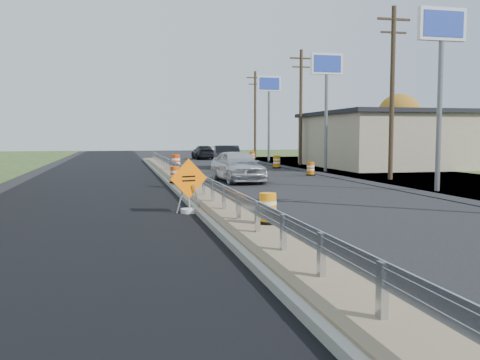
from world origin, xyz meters
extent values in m
plane|color=black|center=(0.00, 0.00, 0.00)|extent=(140.00, 140.00, 0.00)
cube|color=black|center=(-4.40, 10.00, 0.01)|extent=(7.20, 120.00, 0.01)
cube|color=gray|center=(0.00, 8.00, 0.09)|extent=(1.60, 55.00, 0.18)
cube|color=brown|center=(0.00, 8.00, 0.20)|extent=(1.25, 55.00, 0.05)
cube|color=silver|center=(0.00, -12.00, 0.58)|extent=(0.10, 0.15, 0.70)
cube|color=silver|center=(0.00, -10.00, 0.58)|extent=(0.10, 0.15, 0.70)
cube|color=silver|center=(0.00, -8.00, 0.58)|extent=(0.10, 0.15, 0.70)
cube|color=silver|center=(0.00, -6.00, 0.58)|extent=(0.10, 0.15, 0.70)
cube|color=silver|center=(0.00, -4.00, 0.58)|extent=(0.10, 0.15, 0.70)
cube|color=silver|center=(0.00, -2.00, 0.58)|extent=(0.10, 0.15, 0.70)
cube|color=silver|center=(0.00, 0.00, 0.58)|extent=(0.10, 0.15, 0.70)
cube|color=silver|center=(0.00, 2.00, 0.58)|extent=(0.10, 0.15, 0.70)
cube|color=silver|center=(0.00, 4.00, 0.58)|extent=(0.10, 0.15, 0.70)
cube|color=silver|center=(0.00, 6.00, 0.58)|extent=(0.10, 0.15, 0.70)
cube|color=silver|center=(0.00, 8.00, 0.58)|extent=(0.10, 0.15, 0.70)
cube|color=silver|center=(0.00, 10.00, 0.58)|extent=(0.10, 0.15, 0.70)
cube|color=silver|center=(0.00, 12.00, 0.58)|extent=(0.10, 0.15, 0.70)
cube|color=silver|center=(0.00, 14.00, 0.58)|extent=(0.10, 0.15, 0.70)
cube|color=silver|center=(0.00, 16.00, 0.58)|extent=(0.10, 0.15, 0.70)
cube|color=silver|center=(0.00, 18.00, 0.58)|extent=(0.10, 0.15, 0.70)
cube|color=silver|center=(0.00, 20.00, 0.58)|extent=(0.10, 0.15, 0.70)
cube|color=silver|center=(0.00, 22.00, 0.58)|extent=(0.10, 0.15, 0.70)
cube|color=silver|center=(0.00, 24.00, 0.58)|extent=(0.10, 0.15, 0.70)
cube|color=silver|center=(0.00, 26.00, 0.58)|extent=(0.10, 0.15, 0.70)
cube|color=silver|center=(0.00, 28.00, 0.58)|extent=(0.10, 0.15, 0.70)
cube|color=silver|center=(0.00, 30.00, 0.58)|extent=(0.10, 0.15, 0.70)
cube|color=silver|center=(0.00, 32.00, 0.58)|extent=(0.10, 0.15, 0.70)
cube|color=silver|center=(0.00, 9.00, 0.78)|extent=(0.04, 46.00, 0.34)
cube|color=silver|center=(0.00, 9.00, 0.70)|extent=(0.06, 46.00, 0.03)
cube|color=silver|center=(0.00, 9.00, 0.86)|extent=(0.06, 46.00, 0.03)
cube|color=tan|center=(21.00, 20.00, 2.00)|extent=(18.00, 12.00, 4.00)
cube|color=black|center=(21.00, 20.00, 4.12)|extent=(18.50, 12.50, 0.30)
cube|color=black|center=(12.05, 20.00, 1.60)|extent=(0.08, 7.20, 2.20)
cylinder|color=slate|center=(10.50, 3.00, 3.40)|extent=(0.22, 0.22, 6.80)
cube|color=white|center=(10.50, 3.00, 7.20)|extent=(2.20, 0.25, 1.40)
cube|color=#263FB2|center=(10.50, 3.00, 7.20)|extent=(1.90, 0.30, 1.10)
cylinder|color=slate|center=(10.50, 16.00, 3.40)|extent=(0.22, 0.22, 6.80)
cube|color=white|center=(10.50, 16.00, 7.20)|extent=(2.20, 0.25, 1.40)
cube|color=#263FB2|center=(10.50, 16.00, 7.20)|extent=(1.90, 0.30, 1.10)
cylinder|color=slate|center=(10.50, 30.00, 3.40)|extent=(0.22, 0.22, 6.80)
cube|color=white|center=(10.50, 30.00, 7.20)|extent=(2.20, 0.25, 1.40)
cube|color=#263FB2|center=(10.50, 30.00, 7.20)|extent=(1.90, 0.30, 1.10)
cylinder|color=#473523|center=(11.50, 9.00, 4.70)|extent=(0.26, 0.26, 9.40)
cube|color=#473523|center=(11.50, 9.00, 8.70)|extent=(1.90, 0.12, 0.12)
cube|color=#473523|center=(11.50, 9.00, 8.00)|extent=(1.50, 0.10, 0.10)
cylinder|color=#473523|center=(11.50, 24.00, 4.70)|extent=(0.26, 0.26, 9.40)
cube|color=#473523|center=(11.50, 24.00, 8.70)|extent=(1.90, 0.12, 0.12)
cube|color=#473523|center=(11.50, 24.00, 8.00)|extent=(1.50, 0.10, 0.10)
cylinder|color=#473523|center=(11.50, 39.00, 4.70)|extent=(0.26, 0.26, 9.40)
cube|color=#473523|center=(11.50, 39.00, 8.70)|extent=(1.90, 0.12, 0.12)
cube|color=#473523|center=(11.50, 39.00, 8.00)|extent=(1.50, 0.10, 0.10)
cylinder|color=#473523|center=(26.00, 34.00, 1.54)|extent=(0.36, 0.36, 3.08)
sphere|color=#9E6A21|center=(26.00, 34.00, 4.55)|extent=(4.62, 4.62, 4.62)
cylinder|color=white|center=(-0.97, -1.17, 0.07)|extent=(0.52, 0.52, 0.15)
cube|color=slate|center=(-1.23, -1.17, 0.47)|extent=(0.31, 0.13, 0.91)
cube|color=slate|center=(-0.70, -1.17, 0.47)|extent=(0.31, 0.13, 0.91)
cube|color=slate|center=(-0.97, -1.12, 0.47)|extent=(0.11, 0.23, 0.92)
cube|color=orange|center=(-0.97, -1.17, 1.11)|extent=(1.21, 0.40, 1.26)
cube|color=black|center=(-0.97, -1.19, 1.17)|extent=(0.43, 0.14, 0.05)
cube|color=black|center=(-0.97, -1.19, 1.04)|extent=(0.43, 0.14, 0.05)
cylinder|color=black|center=(0.55, -4.94, 0.27)|extent=(0.53, 0.53, 0.07)
cylinder|color=orange|center=(0.55, -4.94, 0.64)|extent=(0.43, 0.43, 0.74)
cylinder|color=white|center=(0.55, -4.94, 0.76)|extent=(0.44, 0.44, 0.10)
cylinder|color=white|center=(0.55, -4.94, 0.57)|extent=(0.44, 0.44, 0.10)
cylinder|color=black|center=(-0.55, 7.17, 0.27)|extent=(0.53, 0.53, 0.07)
cylinder|color=#E44C09|center=(-0.55, 7.17, 0.64)|extent=(0.42, 0.42, 0.74)
cylinder|color=white|center=(-0.55, 7.17, 0.76)|extent=(0.44, 0.44, 0.10)
cylinder|color=white|center=(-0.55, 7.17, 0.57)|extent=(0.44, 0.44, 0.10)
cylinder|color=black|center=(0.55, 17.18, 0.27)|extent=(0.67, 0.67, 0.09)
cylinder|color=red|center=(0.55, 17.18, 0.74)|extent=(0.53, 0.53, 0.94)
cylinder|color=white|center=(0.55, 17.18, 0.90)|extent=(0.55, 0.55, 0.12)
cylinder|color=white|center=(0.55, 17.18, 0.65)|extent=(0.55, 0.55, 0.12)
cylinder|color=black|center=(8.38, 13.12, 0.04)|extent=(0.57, 0.57, 0.08)
cylinder|color=#D75F09|center=(8.38, 13.12, 0.43)|extent=(0.45, 0.45, 0.79)
cylinder|color=white|center=(8.38, 13.12, 0.57)|extent=(0.47, 0.47, 0.10)
cylinder|color=white|center=(8.38, 13.12, 0.36)|extent=(0.47, 0.47, 0.10)
cylinder|color=black|center=(8.47, 20.69, 0.04)|extent=(0.65, 0.65, 0.09)
cylinder|color=orange|center=(8.47, 20.69, 0.50)|extent=(0.52, 0.52, 0.90)
cylinder|color=white|center=(8.47, 20.69, 0.65)|extent=(0.53, 0.53, 0.12)
cylinder|color=white|center=(8.47, 20.69, 0.41)|extent=(0.53, 0.53, 0.12)
cylinder|color=black|center=(9.20, 31.06, 0.04)|extent=(0.66, 0.66, 0.09)
cylinder|color=#FF660A|center=(9.20, 31.06, 0.50)|extent=(0.53, 0.53, 0.92)
cylinder|color=white|center=(9.20, 31.06, 0.66)|extent=(0.54, 0.54, 0.12)
cylinder|color=white|center=(9.20, 31.06, 0.42)|extent=(0.54, 0.54, 0.12)
imported|color=silver|center=(3.03, 9.75, 0.85)|extent=(2.40, 5.14, 1.70)
imported|color=black|center=(4.88, 21.73, 0.85)|extent=(2.42, 5.32, 1.69)
imported|color=black|center=(5.46, 37.17, 0.70)|extent=(2.01, 4.84, 1.40)
camera|label=1|loc=(-3.09, -17.81, 2.46)|focal=40.00mm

